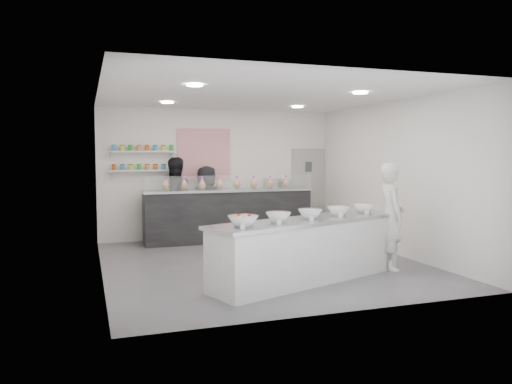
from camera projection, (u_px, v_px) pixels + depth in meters
floor at (261, 263)px, 9.01m from camera, size 6.00×6.00×0.00m
ceiling at (261, 95)px, 8.78m from camera, size 6.00×6.00×0.00m
back_wall at (219, 174)px, 11.73m from camera, size 5.50×0.00×5.50m
left_wall at (100, 183)px, 8.01m from camera, size 0.00×6.00×6.00m
right_wall at (393, 178)px, 9.79m from camera, size 0.00×6.00×6.00m
back_door at (308, 191)px, 12.48m from camera, size 0.88×0.04×2.10m
pattern_panel at (204, 155)px, 11.56m from camera, size 1.25×0.03×1.20m
jar_shelf_lower at (143, 171)px, 11.06m from camera, size 1.45×0.22×0.04m
jar_shelf_upper at (143, 152)px, 11.03m from camera, size 1.45×0.22×0.04m
preserve_jars at (143, 158)px, 11.02m from camera, size 1.45×0.10×0.56m
downlight_0 at (195, 85)px, 7.39m from camera, size 0.24×0.24×0.02m
downlight_1 at (360, 93)px, 8.30m from camera, size 0.24×0.24×0.02m
downlight_2 at (167, 103)px, 9.84m from camera, size 0.24×0.24×0.02m
downlight_3 at (297, 107)px, 10.75m from camera, size 0.24×0.24×0.02m
prep_counter at (310, 250)px, 7.73m from camera, size 3.60×1.96×0.96m
back_bar at (228, 215)px, 11.24m from camera, size 3.82×0.72×1.18m
sneeze_guard at (232, 183)px, 10.87m from camera, size 3.76×0.04×0.32m
espresso_ledge at (283, 216)px, 12.10m from camera, size 1.26×0.40×0.94m
espresso_machine at (277, 188)px, 12.00m from camera, size 0.56×0.38×0.43m
cup_stacks at (269, 191)px, 11.93m from camera, size 0.24×0.24×0.31m
prep_bowls at (310, 214)px, 7.69m from camera, size 2.96×1.46×0.15m
label_cards at (313, 221)px, 7.19m from camera, size 2.66×0.04×0.07m
cookie_bags at (228, 183)px, 11.18m from camera, size 2.97×0.19×0.29m
woman_prep at (391, 216)px, 8.45m from camera, size 0.60×0.76×1.82m
staff_left at (174, 200)px, 11.06m from camera, size 1.10×0.97×1.89m
staff_right at (207, 203)px, 11.31m from camera, size 0.89×0.64×1.70m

